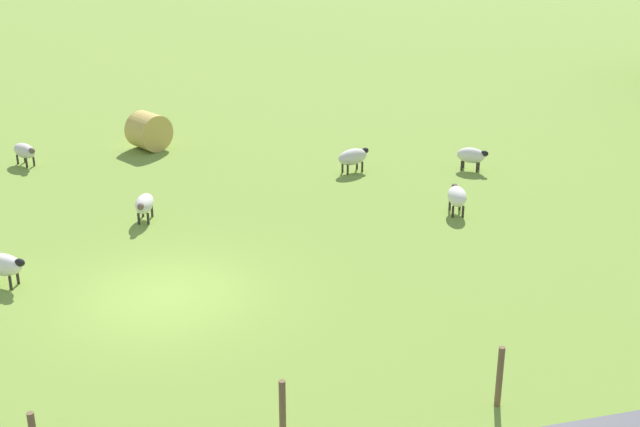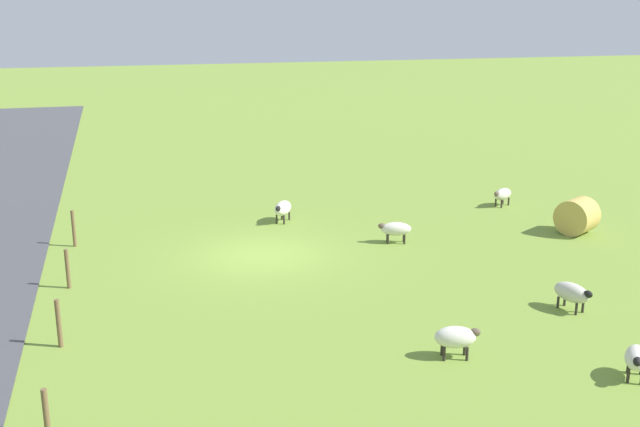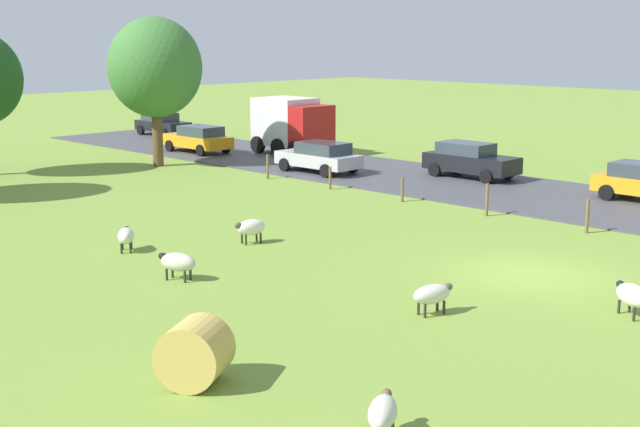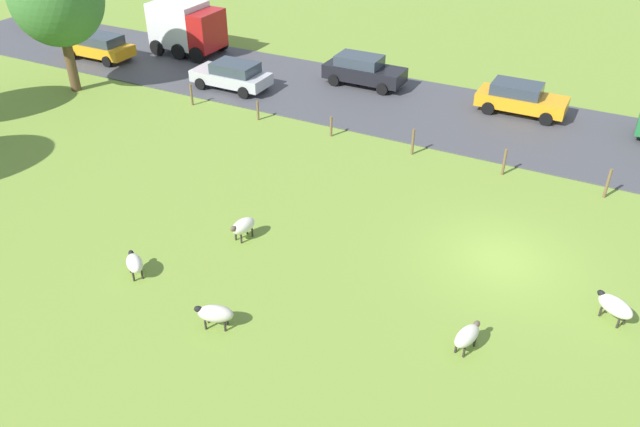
{
  "view_description": "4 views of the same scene",
  "coord_description": "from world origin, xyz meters",
  "px_view_note": "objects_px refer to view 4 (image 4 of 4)",
  "views": [
    {
      "loc": [
        18.35,
        -1.11,
        9.31
      ],
      "look_at": [
        -0.99,
        4.0,
        1.26
      ],
      "focal_mm": 48.45,
      "sensor_mm": 36.0,
      "label": 1
    },
    {
      "loc": [
        4.31,
        23.63,
        8.19
      ],
      "look_at": [
        -1.68,
        1.22,
        1.66
      ],
      "focal_mm": 42.53,
      "sensor_mm": 36.0,
      "label": 2
    },
    {
      "loc": [
        -21.31,
        -12.48,
        6.78
      ],
      "look_at": [
        -4.3,
        4.18,
        1.83
      ],
      "focal_mm": 48.99,
      "sensor_mm": 36.0,
      "label": 3
    },
    {
      "loc": [
        -18.4,
        -2.49,
        13.06
      ],
      "look_at": [
        -1.97,
        6.05,
        1.22
      ],
      "focal_mm": 35.39,
      "sensor_mm": 36.0,
      "label": 4
    }
  ],
  "objects_px": {
    "sheep_4": "(215,314)",
    "sheep_5": "(615,306)",
    "car_5": "(232,75)",
    "sheep_2": "(243,226)",
    "car_2": "(46,15)",
    "sheep_1": "(467,336)",
    "car_3": "(363,70)",
    "car_0": "(100,46)",
    "car_4": "(520,98)",
    "sheep_0": "(134,263)",
    "truck_0": "(187,26)"
  },
  "relations": [
    {
      "from": "sheep_5",
      "to": "car_5",
      "type": "bearing_deg",
      "value": 63.44
    },
    {
      "from": "sheep_5",
      "to": "car_4",
      "type": "distance_m",
      "value": 15.57
    },
    {
      "from": "sheep_4",
      "to": "sheep_5",
      "type": "distance_m",
      "value": 11.98
    },
    {
      "from": "sheep_2",
      "to": "sheep_5",
      "type": "bearing_deg",
      "value": -83.02
    },
    {
      "from": "sheep_0",
      "to": "sheep_5",
      "type": "height_order",
      "value": "sheep_5"
    },
    {
      "from": "sheep_5",
      "to": "car_5",
      "type": "relative_size",
      "value": 0.29
    },
    {
      "from": "sheep_4",
      "to": "truck_0",
      "type": "relative_size",
      "value": 0.29
    },
    {
      "from": "sheep_2",
      "to": "car_2",
      "type": "xyz_separation_m",
      "value": [
        15.87,
        27.12,
        0.31
      ]
    },
    {
      "from": "car_2",
      "to": "sheep_2",
      "type": "bearing_deg",
      "value": -120.34
    },
    {
      "from": "sheep_5",
      "to": "sheep_1",
      "type": "bearing_deg",
      "value": 132.22
    },
    {
      "from": "sheep_5",
      "to": "car_3",
      "type": "relative_size",
      "value": 0.28
    },
    {
      "from": "car_2",
      "to": "car_0",
      "type": "bearing_deg",
      "value": -112.83
    },
    {
      "from": "sheep_4",
      "to": "sheep_5",
      "type": "xyz_separation_m",
      "value": [
        5.79,
        -10.48,
        0.02
      ]
    },
    {
      "from": "sheep_1",
      "to": "car_5",
      "type": "distance_m",
      "value": 22.03
    },
    {
      "from": "truck_0",
      "to": "sheep_2",
      "type": "bearing_deg",
      "value": -137.41
    },
    {
      "from": "car_4",
      "to": "sheep_2",
      "type": "bearing_deg",
      "value": 158.42
    },
    {
      "from": "sheep_2",
      "to": "car_3",
      "type": "xyz_separation_m",
      "value": [
        15.77,
        2.38,
        0.38
      ]
    },
    {
      "from": "sheep_0",
      "to": "sheep_5",
      "type": "xyz_separation_m",
      "value": [
        4.97,
        -14.31,
        0.03
      ]
    },
    {
      "from": "sheep_1",
      "to": "car_0",
      "type": "distance_m",
      "value": 30.72
    },
    {
      "from": "sheep_2",
      "to": "sheep_5",
      "type": "height_order",
      "value": "sheep_5"
    },
    {
      "from": "car_3",
      "to": "car_4",
      "type": "bearing_deg",
      "value": -89.46
    },
    {
      "from": "car_5",
      "to": "sheep_2",
      "type": "bearing_deg",
      "value": -144.4
    },
    {
      "from": "sheep_2",
      "to": "car_3",
      "type": "bearing_deg",
      "value": 8.57
    },
    {
      "from": "sheep_1",
      "to": "car_3",
      "type": "xyz_separation_m",
      "value": [
        17.52,
        11.1,
        0.41
      ]
    },
    {
      "from": "sheep_0",
      "to": "car_5",
      "type": "distance_m",
      "value": 16.73
    },
    {
      "from": "sheep_0",
      "to": "sheep_4",
      "type": "height_order",
      "value": "sheep_4"
    },
    {
      "from": "sheep_0",
      "to": "sheep_2",
      "type": "relative_size",
      "value": 0.91
    },
    {
      "from": "sheep_0",
      "to": "car_4",
      "type": "xyz_separation_m",
      "value": [
        19.32,
        -8.27,
        0.36
      ]
    },
    {
      "from": "sheep_1",
      "to": "car_5",
      "type": "relative_size",
      "value": 0.28
    },
    {
      "from": "truck_0",
      "to": "car_3",
      "type": "bearing_deg",
      "value": -89.94
    },
    {
      "from": "car_0",
      "to": "car_5",
      "type": "height_order",
      "value": "car_0"
    },
    {
      "from": "car_3",
      "to": "car_4",
      "type": "relative_size",
      "value": 1.02
    },
    {
      "from": "sheep_1",
      "to": "car_5",
      "type": "xyz_separation_m",
      "value": [
        13.68,
        17.27,
        0.34
      ]
    },
    {
      "from": "car_0",
      "to": "car_2",
      "type": "relative_size",
      "value": 1.07
    },
    {
      "from": "truck_0",
      "to": "car_3",
      "type": "xyz_separation_m",
      "value": [
        0.01,
        -12.11,
        -0.83
      ]
    },
    {
      "from": "sheep_0",
      "to": "car_4",
      "type": "relative_size",
      "value": 0.24
    },
    {
      "from": "car_3",
      "to": "car_4",
      "type": "xyz_separation_m",
      "value": [
        0.08,
        -8.65,
        -0.05
      ]
    },
    {
      "from": "sheep_1",
      "to": "truck_0",
      "type": "bearing_deg",
      "value": 52.98
    },
    {
      "from": "sheep_2",
      "to": "car_0",
      "type": "xyz_separation_m",
      "value": [
        12.28,
        18.6,
        0.32
      ]
    },
    {
      "from": "sheep_0",
      "to": "car_3",
      "type": "distance_m",
      "value": 19.24
    },
    {
      "from": "sheep_0",
      "to": "sheep_5",
      "type": "relative_size",
      "value": 0.84
    },
    {
      "from": "car_0",
      "to": "sheep_0",
      "type": "bearing_deg",
      "value": -133.48
    },
    {
      "from": "sheep_1",
      "to": "sheep_5",
      "type": "bearing_deg",
      "value": -47.78
    },
    {
      "from": "sheep_1",
      "to": "sheep_5",
      "type": "relative_size",
      "value": 0.96
    },
    {
      "from": "truck_0",
      "to": "car_4",
      "type": "xyz_separation_m",
      "value": [
        0.09,
        -20.76,
        -0.88
      ]
    },
    {
      "from": "car_4",
      "to": "sheep_4",
      "type": "bearing_deg",
      "value": 167.55
    },
    {
      "from": "car_2",
      "to": "car_5",
      "type": "relative_size",
      "value": 0.95
    },
    {
      "from": "sheep_4",
      "to": "sheep_5",
      "type": "bearing_deg",
      "value": -61.08
    },
    {
      "from": "car_0",
      "to": "car_4",
      "type": "xyz_separation_m",
      "value": [
        3.57,
        -24.87,
        0.0
      ]
    },
    {
      "from": "sheep_4",
      "to": "car_2",
      "type": "xyz_separation_m",
      "value": [
        20.16,
        28.94,
        0.33
      ]
    }
  ]
}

